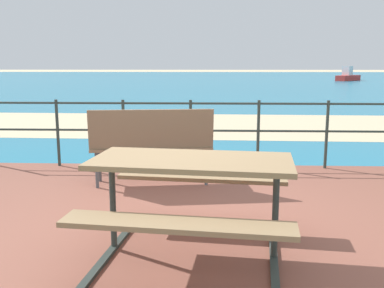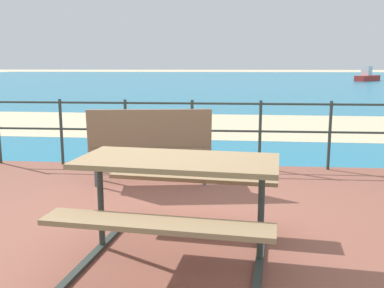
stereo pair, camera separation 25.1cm
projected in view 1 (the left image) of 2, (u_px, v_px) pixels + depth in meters
name	position (u px, v px, depth m)	size (l,w,h in m)	color
ground_plane	(179.00, 235.00, 3.99)	(240.00, 240.00, 0.00)	beige
patio_paving	(179.00, 232.00, 3.99)	(6.40, 5.20, 0.06)	brown
sea_water	(207.00, 80.00, 43.29)	(90.00, 90.00, 0.01)	teal
beach_strip	(199.00, 125.00, 11.24)	(54.00, 4.68, 0.01)	beige
picnic_table	(192.00, 182.00, 3.34)	(1.69, 1.64, 0.78)	#8C704C
park_bench	(152.00, 140.00, 5.33)	(1.55, 0.62, 0.96)	#7A6047
railing_fence	(191.00, 126.00, 6.28)	(5.94, 0.04, 0.99)	#2D3833
boat_near	(348.00, 76.00, 41.25)	(3.24, 3.64, 1.37)	red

